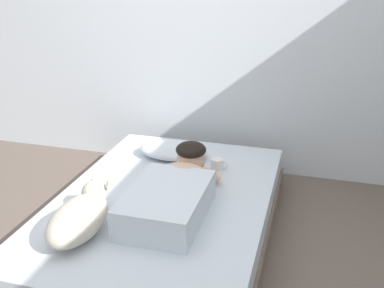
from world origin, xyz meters
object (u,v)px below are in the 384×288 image
Objects in this scene: bed at (164,218)px; coffee_cup at (217,164)px; cell_phone at (187,207)px; pillow at (173,150)px; person_lying at (174,190)px; dog at (80,216)px.

coffee_cup reaches higher than bed.
cell_phone is at bearing -95.23° from coffee_cup.
pillow is at bearing 102.23° from bed.
cell_phone is (0.08, -0.00, -0.10)m from person_lying.
coffee_cup is (0.52, 0.99, -0.07)m from dog.
bed is 2.16× the size of person_lying.
cell_phone is at bearing -2.01° from person_lying.
pillow is 0.73m from person_lying.
dog is at bearing -139.00° from cell_phone.
pillow reaches higher than coffee_cup.
person_lying is at bearing -71.55° from pillow.
bed is at bearing 152.45° from cell_phone.
person_lying is (0.10, -0.09, 0.26)m from bed.
coffee_cup is at bearing 62.16° from dog.
pillow reaches higher than bed.
pillow is 0.76m from cell_phone.
dog is (-0.39, -0.41, -0.00)m from person_lying.
dog is at bearing -133.73° from person_lying.
cell_phone is (0.31, -0.69, -0.05)m from pillow.
dog is 1.12m from coffee_cup.
person_lying reaches higher than cell_phone.
coffee_cup is (0.36, -0.11, -0.02)m from pillow.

